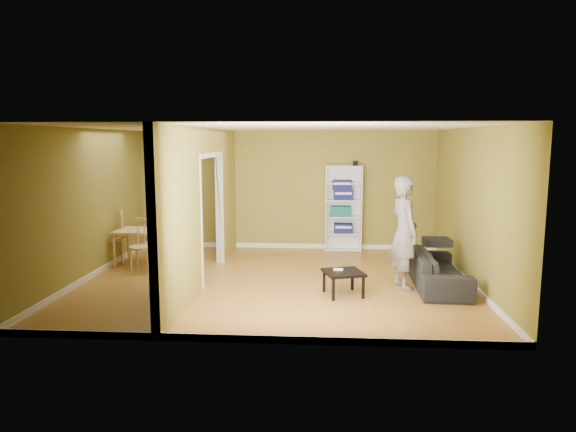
{
  "coord_description": "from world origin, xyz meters",
  "views": [
    {
      "loc": [
        0.77,
        -8.52,
        2.39
      ],
      "look_at": [
        0.2,
        0.2,
        1.1
      ],
      "focal_mm": 32.0,
      "sensor_mm": 36.0,
      "label": 1
    }
  ],
  "objects_px": {
    "sofa": "(438,264)",
    "chair_left": "(113,237)",
    "coffee_table": "(343,275)",
    "chair_far": "(160,236)",
    "dining_table": "(146,234)",
    "person": "(404,223)",
    "chair_near": "(142,245)",
    "bookshelf": "(343,208)"
  },
  "relations": [
    {
      "from": "sofa",
      "to": "chair_left",
      "type": "bearing_deg",
      "value": 80.26
    },
    {
      "from": "coffee_table",
      "to": "chair_far",
      "type": "xyz_separation_m",
      "value": [
        -3.67,
        2.4,
        0.13
      ]
    },
    {
      "from": "coffee_table",
      "to": "dining_table",
      "type": "height_order",
      "value": "dining_table"
    },
    {
      "from": "chair_far",
      "to": "sofa",
      "type": "bearing_deg",
      "value": 147.3
    },
    {
      "from": "sofa",
      "to": "person",
      "type": "xyz_separation_m",
      "value": [
        -0.59,
        -0.11,
        0.7
      ]
    },
    {
      "from": "sofa",
      "to": "coffee_table",
      "type": "xyz_separation_m",
      "value": [
        -1.58,
        -0.58,
        -0.05
      ]
    },
    {
      "from": "chair_far",
      "to": "chair_left",
      "type": "bearing_deg",
      "value": 23.9
    },
    {
      "from": "dining_table",
      "to": "sofa",
      "type": "bearing_deg",
      "value": -12.43
    },
    {
      "from": "person",
      "to": "chair_left",
      "type": "distance_m",
      "value": 5.6
    },
    {
      "from": "person",
      "to": "dining_table",
      "type": "xyz_separation_m",
      "value": [
        -4.72,
        1.28,
        -0.47
      ]
    },
    {
      "from": "coffee_table",
      "to": "chair_far",
      "type": "height_order",
      "value": "chair_far"
    },
    {
      "from": "chair_near",
      "to": "coffee_table",
      "type": "bearing_deg",
      "value": -17.29
    },
    {
      "from": "coffee_table",
      "to": "chair_left",
      "type": "xyz_separation_m",
      "value": [
        -4.41,
        1.83,
        0.19
      ]
    },
    {
      "from": "dining_table",
      "to": "person",
      "type": "bearing_deg",
      "value": -15.14
    },
    {
      "from": "sofa",
      "to": "bookshelf",
      "type": "xyz_separation_m",
      "value": [
        -1.45,
        2.76,
        0.55
      ]
    },
    {
      "from": "bookshelf",
      "to": "dining_table",
      "type": "bearing_deg",
      "value": -157.55
    },
    {
      "from": "dining_table",
      "to": "chair_left",
      "type": "distance_m",
      "value": 0.69
    },
    {
      "from": "person",
      "to": "chair_far",
      "type": "bearing_deg",
      "value": 51.5
    },
    {
      "from": "dining_table",
      "to": "coffee_table",
      "type": "bearing_deg",
      "value": -25.16
    },
    {
      "from": "person",
      "to": "chair_far",
      "type": "relative_size",
      "value": 2.38
    },
    {
      "from": "sofa",
      "to": "dining_table",
      "type": "xyz_separation_m",
      "value": [
        -5.31,
        1.17,
        0.23
      ]
    },
    {
      "from": "person",
      "to": "chair_left",
      "type": "relative_size",
      "value": 2.1
    },
    {
      "from": "bookshelf",
      "to": "coffee_table",
      "type": "distance_m",
      "value": 3.4
    },
    {
      "from": "sofa",
      "to": "chair_far",
      "type": "relative_size",
      "value": 2.19
    },
    {
      "from": "sofa",
      "to": "chair_near",
      "type": "height_order",
      "value": "chair_near"
    },
    {
      "from": "sofa",
      "to": "chair_left",
      "type": "xyz_separation_m",
      "value": [
        -5.99,
        1.24,
        0.14
      ]
    },
    {
      "from": "chair_left",
      "to": "chair_far",
      "type": "relative_size",
      "value": 1.13
    },
    {
      "from": "coffee_table",
      "to": "dining_table",
      "type": "distance_m",
      "value": 4.13
    },
    {
      "from": "person",
      "to": "bookshelf",
      "type": "relative_size",
      "value": 1.16
    },
    {
      "from": "sofa",
      "to": "chair_far",
      "type": "height_order",
      "value": "chair_far"
    },
    {
      "from": "chair_near",
      "to": "chair_far",
      "type": "xyz_separation_m",
      "value": [
        -0.05,
        1.2,
        -0.04
      ]
    },
    {
      "from": "chair_left",
      "to": "chair_near",
      "type": "relative_size",
      "value": 1.04
    },
    {
      "from": "sofa",
      "to": "chair_near",
      "type": "bearing_deg",
      "value": 85.25
    },
    {
      "from": "chair_left",
      "to": "chair_near",
      "type": "distance_m",
      "value": 1.01
    },
    {
      "from": "chair_near",
      "to": "bookshelf",
      "type": "bearing_deg",
      "value": 30.85
    },
    {
      "from": "sofa",
      "to": "chair_far",
      "type": "xyz_separation_m",
      "value": [
        -5.24,
        1.81,
        0.08
      ]
    },
    {
      "from": "sofa",
      "to": "dining_table",
      "type": "height_order",
      "value": "sofa"
    },
    {
      "from": "person",
      "to": "bookshelf",
      "type": "bearing_deg",
      "value": 0.63
    },
    {
      "from": "dining_table",
      "to": "chair_left",
      "type": "relative_size",
      "value": 1.07
    },
    {
      "from": "bookshelf",
      "to": "chair_far",
      "type": "height_order",
      "value": "bookshelf"
    },
    {
      "from": "dining_table",
      "to": "chair_near",
      "type": "bearing_deg",
      "value": -78.69
    },
    {
      "from": "person",
      "to": "chair_near",
      "type": "bearing_deg",
      "value": 65.03
    }
  ]
}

